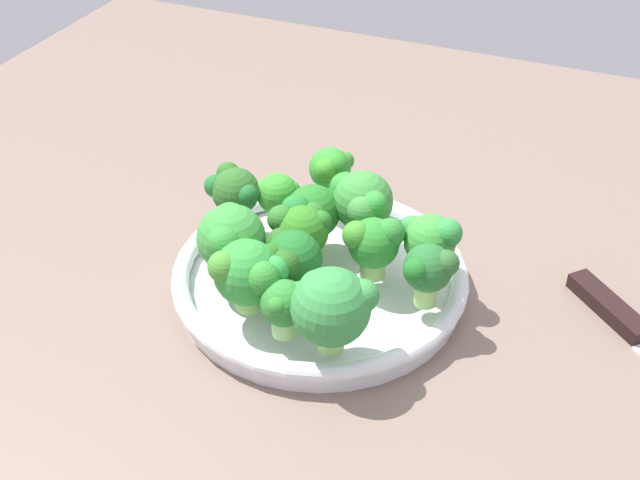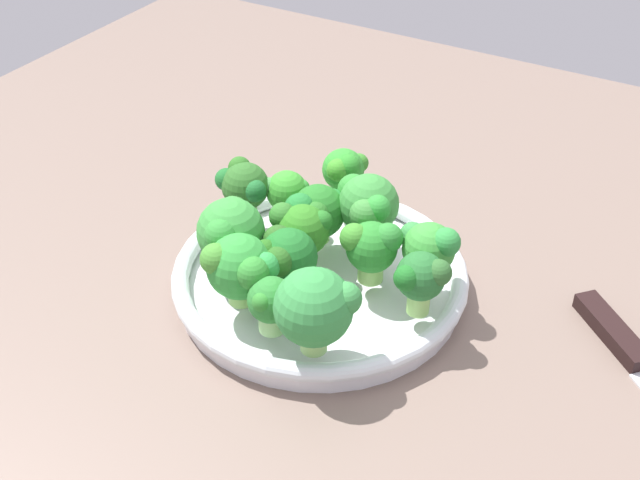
{
  "view_description": "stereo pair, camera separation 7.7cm",
  "coord_description": "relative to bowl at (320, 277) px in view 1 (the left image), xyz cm",
  "views": [
    {
      "loc": [
        53.43,
        23.07,
        51.66
      ],
      "look_at": [
        -3.52,
        -0.86,
        6.06
      ],
      "focal_mm": 46.15,
      "sensor_mm": 36.0,
      "label": 1
    },
    {
      "loc": [
        50.03,
        29.94,
        51.66
      ],
      "look_at": [
        -3.52,
        -0.86,
        6.06
      ],
      "focal_mm": 46.15,
      "sensor_mm": 36.0,
      "label": 2
    }
  ],
  "objects": [
    {
      "name": "ground_plane",
      "position": [
        3.52,
        0.86,
        -2.81
      ],
      "size": [
        130.0,
        130.0,
        2.5
      ],
      "primitive_type": "cube",
      "color": "#756157"
    },
    {
      "name": "bowl",
      "position": [
        0.0,
        0.0,
        0.0
      ],
      "size": [
        28.5,
        28.5,
        3.06
      ],
      "color": "white",
      "rests_on": "ground_plane"
    },
    {
      "name": "broccoli_floret_0",
      "position": [
        -5.67,
        1.98,
        5.8
      ],
      "size": [
        6.77,
        6.83,
        7.29
      ],
      "color": "#84CC5D",
      "rests_on": "bowl"
    },
    {
      "name": "broccoli_floret_1",
      "position": [
        9.98,
        5.23,
        6.12
      ],
      "size": [
        6.66,
        6.98,
        7.95
      ],
      "color": "#96CA6E",
      "rests_on": "bowl"
    },
    {
      "name": "broccoli_floret_2",
      "position": [
        -0.51,
        5.11,
        5.31
      ],
      "size": [
        4.79,
        5.47,
        6.36
      ],
      "color": "#88B95C",
      "rests_on": "bowl"
    },
    {
      "name": "broccoli_floret_3",
      "position": [
        4.5,
        -1.02,
        5.16
      ],
      "size": [
        6.0,
        5.57,
        6.19
      ],
      "color": "#93CD6E",
      "rests_on": "bowl"
    },
    {
      "name": "broccoli_floret_4",
      "position": [
        -2.69,
        9.82,
        5.48
      ],
      "size": [
        4.89,
        6.05,
        6.63
      ],
      "color": "#7FC258",
      "rests_on": "bowl"
    },
    {
      "name": "broccoli_floret_5",
      "position": [
        -3.31,
        -2.2,
        5.04
      ],
      "size": [
        6.47,
        5.38,
        6.1
      ],
      "color": "#7EC455",
      "rests_on": "bowl"
    },
    {
      "name": "broccoli_floret_6",
      "position": [
        -5.04,
        -6.76,
        4.79
      ],
      "size": [
        4.23,
        4.61,
        5.53
      ],
      "color": "#80BB58",
      "rests_on": "bowl"
    },
    {
      "name": "broccoli_floret_7",
      "position": [
        -10.59,
        -3.19,
        5.51
      ],
      "size": [
        5.28,
        4.47,
        6.25
      ],
      "color": "#92C764",
      "rests_on": "bowl"
    },
    {
      "name": "broccoli_floret_8",
      "position": [
        -2.9,
        -10.46,
        5.55
      ],
      "size": [
        4.81,
        5.96,
        6.52
      ],
      "color": "#A2D069",
      "rests_on": "bowl"
    },
    {
      "name": "broccoli_floret_9",
      "position": [
        8.17,
        -3.33,
        5.51
      ],
      "size": [
        5.96,
        6.8,
        6.88
      ],
      "color": "#87BF5B",
      "rests_on": "bowl"
    },
    {
      "name": "broccoli_floret_10",
      "position": [
        9.79,
        0.98,
        4.66
      ],
      "size": [
        4.21,
        4.15,
        5.35
      ],
      "color": "#90C874",
      "rests_on": "bowl"
    },
    {
      "name": "broccoli_floret_11",
      "position": [
        4.49,
        -6.96,
        5.88
      ],
      "size": [
        7.45,
        6.36,
        7.51
      ],
      "color": "#85BB59",
      "rests_on": "bowl"
    },
    {
      "name": "broccoli_floret_12",
      "position": [
        1.53,
        11.01,
        5.48
      ],
      "size": [
        4.91,
        4.89,
        6.19
      ],
      "color": "#94C965",
      "rests_on": "bowl"
    },
    {
      "name": "broccoli_floret_13",
      "position": [
        0.28,
        -1.83,
        5.22
      ],
      "size": [
        4.98,
        5.94,
        6.18
      ],
      "color": "#A1CE61",
      "rests_on": "bowl"
    }
  ]
}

